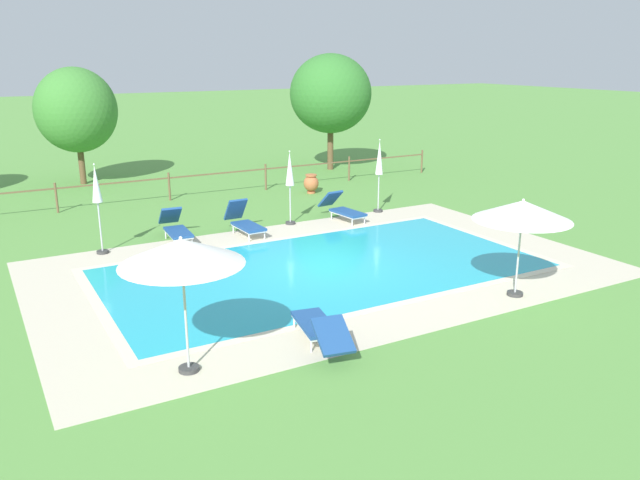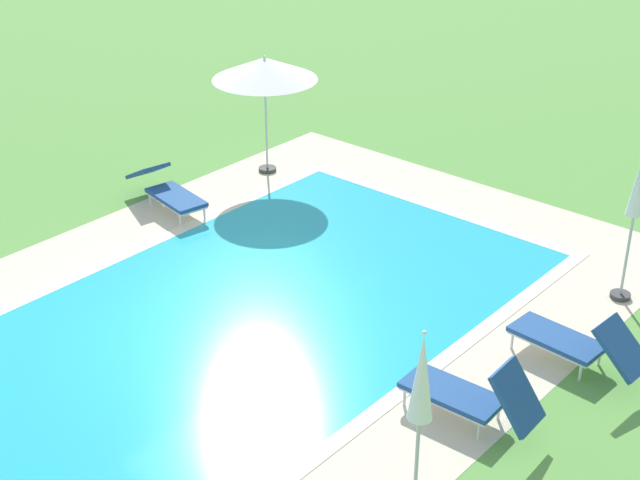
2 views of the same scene
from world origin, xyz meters
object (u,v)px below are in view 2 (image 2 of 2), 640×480
Objects in this scene: sun_lounger_north_mid at (168,190)px; patio_umbrella_closed_row_west at (421,391)px; sun_lounger_north_far at (575,342)px; patio_umbrella_open_foreground at (265,69)px; sun_lounger_north_end at (470,395)px; patio_umbrella_closed_row_centre at (637,198)px.

sun_lounger_north_mid is 9.02m from patio_umbrella_closed_row_west.
patio_umbrella_closed_row_west is at bearing -0.28° from sun_lounger_north_far.
patio_umbrella_open_foreground is at bearing 175.36° from sun_lounger_north_mid.
patio_umbrella_closed_row_west is at bearing 66.74° from sun_lounger_north_mid.
patio_umbrella_closed_row_west is at bearing 13.00° from sun_lounger_north_end.
patio_umbrella_closed_row_centre is (-2.40, 7.94, 1.36)m from sun_lounger_north_mid.
patio_umbrella_closed_row_centre is at bearing 106.84° from sun_lounger_north_mid.
patio_umbrella_open_foreground reaches higher than sun_lounger_north_far.
sun_lounger_north_mid is 0.88× the size of patio_umbrella_open_foreground.
patio_umbrella_open_foreground is 7.75m from patio_umbrella_closed_row_centre.
sun_lounger_north_mid is at bearing -73.16° from patio_umbrella_closed_row_centre.
patio_umbrella_closed_row_centre reaches higher than patio_umbrella_open_foreground.
sun_lounger_north_mid is 8.40m from patio_umbrella_closed_row_centre.
patio_umbrella_closed_row_centre is (-4.18, 0.13, 1.32)m from sun_lounger_north_end.
sun_lounger_north_end is 2.18m from patio_umbrella_closed_row_west.
sun_lounger_north_end is at bearing -1.83° from patio_umbrella_closed_row_centre.
patio_umbrella_open_foreground reaches higher than patio_umbrella_closed_row_west.
patio_umbrella_closed_row_centre reaches higher than sun_lounger_north_mid.
sun_lounger_north_far is at bearing 91.60° from sun_lounger_north_mid.
sun_lounger_north_end is at bearing -11.93° from sun_lounger_north_far.
sun_lounger_north_end is 4.38m from patio_umbrella_closed_row_centre.
patio_umbrella_closed_row_centre is at bearing -172.39° from sun_lounger_north_far.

